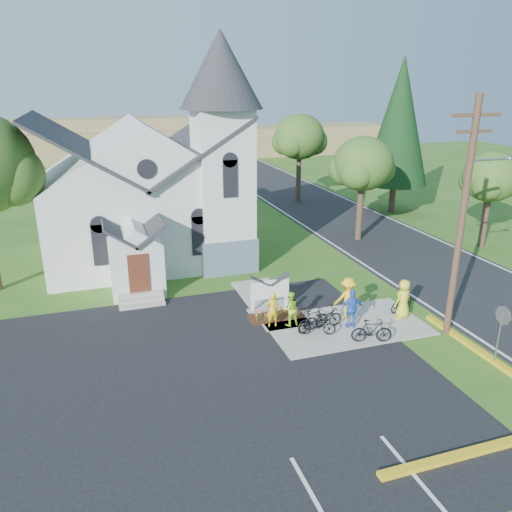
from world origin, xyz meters
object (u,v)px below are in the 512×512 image
object	(u,v)px
utility_pole	(464,213)
cyclist_2	(352,309)
cyclist_1	(290,309)
church_sign	(270,290)
bike_2	(323,318)
cyclist_0	(272,309)
bike_4	(402,302)
bike_0	(317,326)
stop_sign	(502,323)
bike_3	(372,331)
bike_1	(313,320)
cyclist_4	(403,299)
cyclist_3	(348,298)

from	to	relation	value
utility_pole	cyclist_2	size ratio (longest dim) A/B	5.61
cyclist_1	church_sign	bearing A→B (deg)	-82.29
cyclist_2	bike_2	size ratio (longest dim) A/B	0.98
cyclist_0	bike_4	bearing A→B (deg)	-176.19
church_sign	cyclist_2	distance (m)	4.05
bike_0	stop_sign	bearing A→B (deg)	-108.58
cyclist_1	bike_2	bearing A→B (deg)	150.38
bike_2	cyclist_0	bearing A→B (deg)	63.73
bike_0	bike_3	distance (m)	2.29
cyclist_1	bike_1	world-z (taller)	cyclist_1
bike_2	bike_0	bearing A→B (deg)	130.14
cyclist_1	cyclist_0	bearing A→B (deg)	-11.96
utility_pole	bike_2	world-z (taller)	utility_pole
bike_1	cyclist_4	xyz separation A→B (m)	(4.47, -0.11, 0.42)
cyclist_4	cyclist_0	bearing A→B (deg)	-26.82
bike_0	bike_1	world-z (taller)	bike_1
cyclist_0	bike_2	bearing A→B (deg)	165.01
cyclist_4	bike_0	bearing A→B (deg)	-13.05
cyclist_1	cyclist_4	size ratio (longest dim) A/B	0.86
bike_2	bike_3	size ratio (longest dim) A/B	1.06
utility_pole	bike_0	size ratio (longest dim) A/B	6.25
cyclist_0	bike_4	xyz separation A→B (m)	(6.40, -0.41, -0.39)
stop_sign	cyclist_2	world-z (taller)	stop_sign
utility_pole	cyclist_2	world-z (taller)	utility_pole
cyclist_2	cyclist_1	bearing A→B (deg)	-16.25
cyclist_2	bike_4	bearing A→B (deg)	-159.25
bike_0	bike_1	xyz separation A→B (m)	(-0.03, 0.40, 0.09)
stop_sign	bike_0	size ratio (longest dim) A/B	1.55
stop_sign	bike_2	distance (m)	7.08
stop_sign	bike_4	size ratio (longest dim) A/B	1.55
cyclist_2	bike_4	xyz separation A→B (m)	(3.11, 0.79, -0.47)
utility_pole	cyclist_2	bearing A→B (deg)	154.99
bike_4	cyclist_1	bearing A→B (deg)	66.35
stop_sign	cyclist_2	xyz separation A→B (m)	(-3.85, 4.46, -0.84)
bike_1	bike_3	bearing A→B (deg)	-149.70
bike_2	bike_4	size ratio (longest dim) A/B	1.14
stop_sign	cyclist_3	size ratio (longest dim) A/B	1.26
bike_2	cyclist_4	size ratio (longest dim) A/B	0.98
cyclist_3	bike_3	size ratio (longest dim) A/B	1.16
bike_2	bike_3	bearing A→B (deg)	-146.70
cyclist_0	bike_2	world-z (taller)	cyclist_0
stop_sign	cyclist_0	xyz separation A→B (m)	(-7.13, 5.66, -0.93)
cyclist_2	bike_2	world-z (taller)	cyclist_2
utility_pole	cyclist_0	size ratio (longest dim) A/B	6.20
bike_3	bike_1	bearing A→B (deg)	66.18
bike_1	cyclist_2	bearing A→B (deg)	-115.89
bike_1	bike_0	bearing A→B (deg)	167.11
cyclist_3	bike_4	size ratio (longest dim) A/B	1.24
cyclist_0	bike_2	size ratio (longest dim) A/B	0.89
bike_1	cyclist_1	bearing A→B (deg)	25.18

